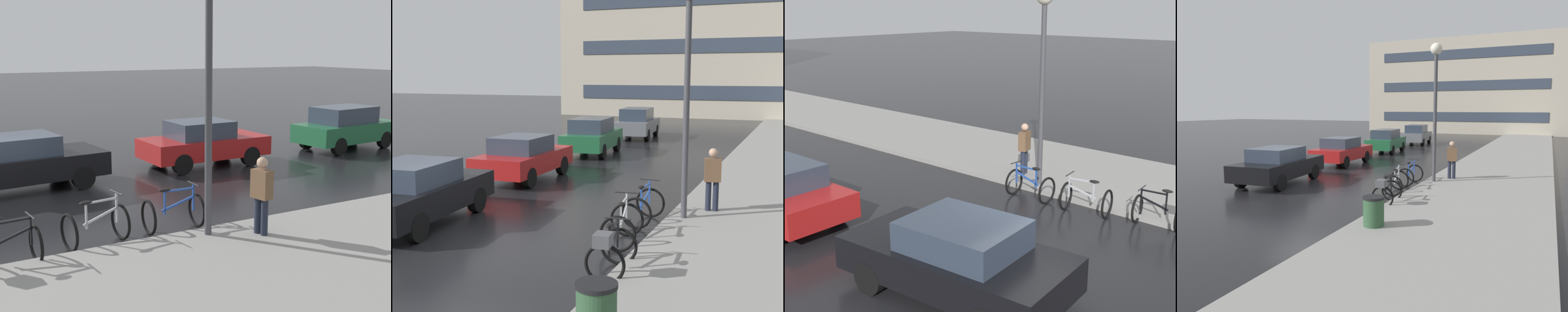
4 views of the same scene
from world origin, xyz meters
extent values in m
plane|color=black|center=(0.00, 0.00, 0.00)|extent=(140.00, 140.00, 0.00)
torus|color=black|center=(3.49, -0.19, 0.36)|extent=(0.72, 0.13, 0.71)
cube|color=black|center=(3.49, -0.26, 0.62)|extent=(0.04, 0.04, 0.52)
cube|color=black|center=(3.52, -0.56, 0.86)|extent=(0.09, 0.60, 0.04)
cube|color=black|center=(3.53, -0.59, 0.58)|extent=(0.10, 0.68, 0.25)
cylinder|color=black|center=(3.49, -0.26, 0.90)|extent=(0.50, 0.08, 0.03)
torus|color=black|center=(3.07, 1.58, 0.37)|extent=(0.75, 0.17, 0.75)
torus|color=black|center=(3.24, 0.49, 0.37)|extent=(0.75, 0.17, 0.75)
cube|color=#ADAFB5|center=(3.18, 0.84, 0.62)|extent=(0.04, 0.04, 0.49)
cube|color=#ADAFB5|center=(3.08, 1.50, 0.67)|extent=(0.04, 0.04, 0.60)
cube|color=#ADAFB5|center=(3.13, 1.17, 0.88)|extent=(0.13, 0.66, 0.04)
cube|color=#ADAFB5|center=(3.14, 1.14, 0.57)|extent=(0.15, 0.75, 0.27)
ellipsoid|color=black|center=(3.18, 0.84, 0.89)|extent=(0.18, 0.28, 0.07)
cylinder|color=black|center=(3.08, 1.50, 0.99)|extent=(0.50, 0.10, 0.03)
torus|color=black|center=(3.11, 3.30, 0.37)|extent=(0.74, 0.07, 0.74)
torus|color=black|center=(3.10, 2.18, 0.37)|extent=(0.74, 0.07, 0.74)
cube|color=#234CA8|center=(3.10, 2.55, 0.62)|extent=(0.04, 0.04, 0.51)
cube|color=#234CA8|center=(3.11, 3.22, 0.65)|extent=(0.04, 0.04, 0.57)
cube|color=#234CA8|center=(3.11, 2.88, 0.87)|extent=(0.05, 0.67, 0.04)
cube|color=#234CA8|center=(3.11, 2.85, 0.57)|extent=(0.05, 0.76, 0.27)
ellipsoid|color=black|center=(3.10, 2.55, 0.91)|extent=(0.14, 0.26, 0.07)
cylinder|color=black|center=(3.11, 3.22, 0.96)|extent=(0.50, 0.04, 0.03)
cube|color=black|center=(-1.88, 0.75, 0.64)|extent=(2.35, 4.42, 0.64)
cube|color=#2D3847|center=(-1.86, 0.58, 1.22)|extent=(1.78, 2.15, 0.52)
cylinder|color=black|center=(-2.88, 1.98, 0.32)|extent=(0.28, 0.66, 0.64)
cylinder|color=black|center=(-1.14, 2.15, 0.32)|extent=(0.28, 0.66, 0.64)
cube|color=#AD1919|center=(-2.16, 6.51, 0.62)|extent=(1.95, 4.09, 0.61)
cube|color=#2D3847|center=(-2.16, 6.35, 1.20)|extent=(1.57, 1.94, 0.54)
cylinder|color=black|center=(-3.02, 7.75, 0.32)|extent=(0.23, 0.64, 0.64)
cylinder|color=black|center=(-1.35, 7.79, 0.32)|extent=(0.23, 0.64, 0.64)
cylinder|color=black|center=(-2.97, 5.24, 0.32)|extent=(0.23, 0.64, 0.64)
cylinder|color=black|center=(-1.30, 5.27, 0.32)|extent=(0.23, 0.64, 0.64)
cube|color=#1E6038|center=(-2.15, 12.72, 0.65)|extent=(2.15, 4.27, 0.67)
cube|color=#2D3847|center=(-2.13, 12.56, 1.30)|extent=(1.66, 2.42, 0.61)
cylinder|color=black|center=(-3.05, 13.92, 0.32)|extent=(0.28, 0.66, 0.64)
cylinder|color=black|center=(-1.49, 14.07, 0.32)|extent=(0.28, 0.66, 0.64)
cylinder|color=black|center=(-2.80, 11.38, 0.32)|extent=(0.28, 0.66, 0.64)
cylinder|color=black|center=(-1.24, 11.53, 0.32)|extent=(0.28, 0.66, 0.64)
cylinder|color=#1E2333|center=(4.41, 3.97, 0.44)|extent=(0.14, 0.14, 0.88)
cylinder|color=#1E2333|center=(4.58, 4.01, 0.44)|extent=(0.14, 0.14, 0.88)
cube|color=brown|center=(4.49, 3.99, 1.17)|extent=(0.44, 0.32, 0.57)
sphere|color=tan|center=(4.49, 3.99, 1.59)|extent=(0.22, 0.22, 0.22)
cylinder|color=#424247|center=(4.00, 3.06, 2.58)|extent=(0.14, 0.14, 5.16)
camera|label=1|loc=(12.88, -2.17, 3.81)|focal=50.00mm
camera|label=2|loc=(6.59, -9.35, 3.50)|focal=50.00mm
camera|label=3|loc=(-8.30, -5.46, 5.15)|focal=50.00mm
camera|label=4|loc=(8.11, -11.66, 3.08)|focal=35.00mm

